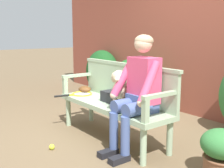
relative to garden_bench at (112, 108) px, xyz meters
The scene contains 15 objects.
ground_plane 0.41m from the garden_bench, ahead, with size 40.00×40.00×0.00m, color brown.
brick_garden_fence 2.05m from the garden_bench, 90.00° to the left, with size 8.00×0.30×2.54m, color brown.
hedge_bush_mid_left 1.83m from the garden_bench, 127.10° to the left, with size 1.11×1.00×0.90m, color #1E5B23.
hedge_bush_far_right 2.78m from the garden_bench, 147.31° to the left, with size 0.89×0.64×0.98m, color #194C1E.
garden_bench is the anchor object (origin of this frame).
bench_backrest 0.39m from the garden_bench, 90.00° to the left, with size 1.80×0.06×0.50m.
bench_armrest_left_end 0.88m from the garden_bench, behind, with size 0.06×0.52×0.28m.
bench_armrest_right_end 0.88m from the garden_bench, ahead, with size 0.06×0.52×0.28m.
person_seated 0.60m from the garden_bench, ahead, with size 0.56×0.66×1.34m.
dog_on_bench 0.33m from the garden_bench, ahead, with size 0.37×0.42×0.45m.
tennis_racket 0.68m from the garden_bench, behind, with size 0.33×0.58×0.03m.
baseball_glove 0.81m from the garden_bench, behind, with size 0.22×0.17×0.09m, color brown.
sports_bag 0.15m from the garden_bench, 136.60° to the left, with size 0.28×0.20×0.14m, color #232328.
tennis_ball 0.88m from the garden_bench, 100.03° to the right, with size 0.07×0.07×0.07m, color #CCDB33.
potted_plant 1.44m from the garden_bench, ahead, with size 0.40×0.40×0.47m.
Camera 1 is at (2.78, -2.12, 1.37)m, focal length 45.22 mm.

